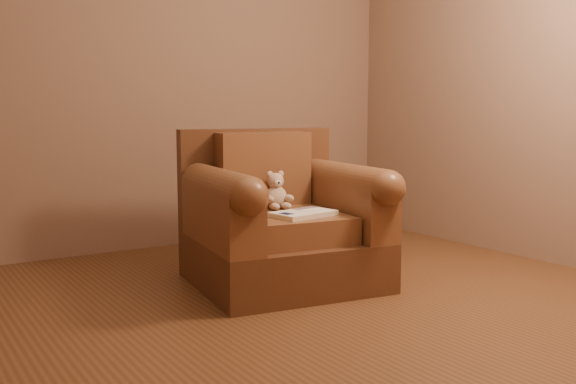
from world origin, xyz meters
TOP-DOWN VIEW (x-y plane):
  - floor at (0.00, 0.00)m, footprint 4.00×4.00m
  - armchair at (0.19, 0.63)m, footprint 1.14×1.10m
  - teddy_bear at (0.22, 0.71)m, footprint 0.17×0.20m
  - guidebook at (0.19, 0.39)m, footprint 0.39×0.27m
  - side_table at (0.80, 0.93)m, footprint 0.45×0.45m

SIDE VIEW (x-z plane):
  - floor at x=0.00m, z-range 0.00..0.00m
  - side_table at x=0.80m, z-range 0.02..0.65m
  - armchair at x=0.19m, z-range -0.10..0.81m
  - guidebook at x=0.19m, z-range 0.44..0.47m
  - teddy_bear at x=0.22m, z-range 0.41..0.64m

